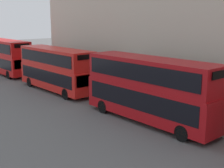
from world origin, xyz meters
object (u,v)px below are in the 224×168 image
(bus_third_in_queue, at_px, (56,68))
(pedestrian, at_px, (67,78))
(bus_second_in_queue, at_px, (150,87))
(bus_trailing, at_px, (5,55))

(bus_third_in_queue, bearing_deg, pedestrian, 36.52)
(bus_second_in_queue, height_order, bus_third_in_queue, bus_second_in_queue)
(bus_third_in_queue, bearing_deg, bus_trailing, 90.00)
(bus_second_in_queue, height_order, bus_trailing, bus_second_in_queue)
(bus_second_in_queue, xyz_separation_m, bus_third_in_queue, (0.00, 12.33, -0.14))
(bus_second_in_queue, distance_m, bus_trailing, 24.74)
(bus_trailing, relative_size, pedestrian, 6.41)
(bus_third_in_queue, relative_size, pedestrian, 6.36)
(bus_trailing, bearing_deg, bus_third_in_queue, -90.00)
(bus_second_in_queue, bearing_deg, bus_third_in_queue, 90.00)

